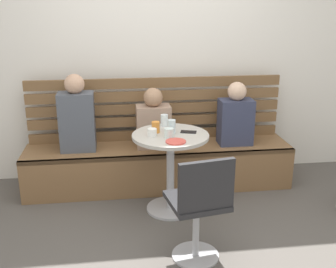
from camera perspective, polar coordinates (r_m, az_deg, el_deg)
The scene contains 16 objects.
ground at distance 3.29m, azimuth 1.10°, elevation -16.21°, with size 8.00×8.00×0.00m, color #514C47.
back_wall at distance 4.36m, azimuth -2.03°, elevation 12.84°, with size 5.20×0.10×2.90m, color silver.
booth_bench at distance 4.23m, azimuth -1.27°, elevation -4.54°, with size 2.70×0.52×0.44m.
booth_backrest at distance 4.28m, azimuth -1.68°, elevation 3.58°, with size 2.65×0.04×0.66m.
cafe_table at distance 3.65m, azimuth 0.34°, elevation -3.34°, with size 0.68×0.68×0.74m.
white_chair at distance 2.96m, azimuth 4.49°, elevation -9.97°, with size 0.46×0.46×0.85m.
person_adult at distance 4.06m, azimuth -12.66°, elevation 2.37°, with size 0.34×0.22×0.76m.
person_child_left at distance 4.21m, azimuth 9.46°, elevation 2.37°, with size 0.34×0.22×0.65m.
person_child_middle at distance 4.08m, azimuth -2.06°, elevation 1.78°, with size 0.34×0.22×0.61m.
cup_tumbler_orange at distance 3.61m, azimuth -1.74°, elevation 0.96°, with size 0.07×0.07×0.10m, color orange.
cup_glass_short at distance 3.48m, azimuth 0.14°, elevation 0.17°, with size 0.08×0.08×0.08m, color silver.
cup_ceramic_white at distance 3.51m, azimuth -2.24°, elevation 0.22°, with size 0.08×0.08×0.07m, color white.
cup_water_clear at distance 3.80m, azimuth -0.52°, elevation 1.94°, with size 0.07×0.07×0.11m, color white.
cup_glass_tall at distance 3.59m, azimuth 0.50°, elevation 1.07°, with size 0.07×0.07×0.12m, color silver.
plate_small at distance 3.37m, azimuth 1.09°, elevation -1.06°, with size 0.17×0.17×0.01m, color #DB4C42.
phone_on_table at distance 3.63m, azimuth 2.89°, elevation 0.30°, with size 0.07×0.14×0.01m, color black.
Camera 1 is at (-0.41, -2.68, 1.86)m, focal length 43.50 mm.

